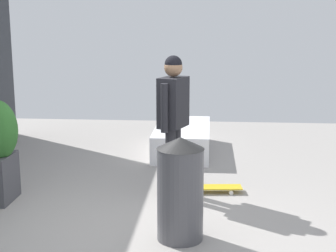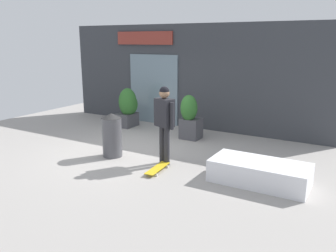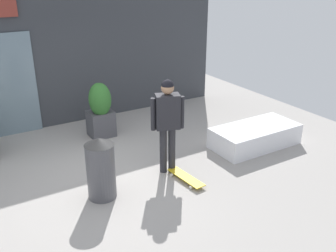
{
  "view_description": "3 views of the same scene",
  "coord_description": "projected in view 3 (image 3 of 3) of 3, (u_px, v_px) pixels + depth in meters",
  "views": [
    {
      "loc": [
        -5.02,
        -0.8,
        2.17
      ],
      "look_at": [
        1.21,
        -0.28,
        0.87
      ],
      "focal_mm": 54.42,
      "sensor_mm": 36.0,
      "label": 1
    },
    {
      "loc": [
        5.02,
        -6.76,
        2.74
      ],
      "look_at": [
        1.21,
        -0.28,
        0.87
      ],
      "focal_mm": 37.4,
      "sensor_mm": 36.0,
      "label": 2
    },
    {
      "loc": [
        -2.01,
        -5.63,
        3.47
      ],
      "look_at": [
        1.21,
        -0.28,
        0.87
      ],
      "focal_mm": 40.2,
      "sensor_mm": 36.0,
      "label": 3
    }
  ],
  "objects": [
    {
      "name": "snow_ledge",
      "position": [
        255.0,
        136.0,
        7.96
      ],
      "size": [
        1.87,
        0.9,
        0.44
      ],
      "primitive_type": "cube",
      "color": "white",
      "rests_on": "ground_plane"
    },
    {
      "name": "skateboarder",
      "position": [
        168.0,
        117.0,
        6.6
      ],
      "size": [
        0.57,
        0.39,
        1.76
      ],
      "rotation": [
        0.0,
        0.0,
        -1.92
      ],
      "color": "#28282D",
      "rests_on": "ground_plane"
    },
    {
      "name": "trash_bin",
      "position": [
        101.0,
        168.0,
        6.03
      ],
      "size": [
        0.47,
        0.47,
        1.06
      ],
      "color": "#4C4C51",
      "rests_on": "ground_plane"
    },
    {
      "name": "skateboard",
      "position": [
        186.0,
        177.0,
        6.68
      ],
      "size": [
        0.31,
        0.85,
        0.08
      ],
      "rotation": [
        0.0,
        0.0,
        -1.47
      ],
      "color": "gold",
      "rests_on": "ground_plane"
    },
    {
      "name": "ground_plane",
      "position": [
        102.0,
        179.0,
        6.74
      ],
      "size": [
        12.0,
        12.0,
        0.0
      ],
      "primitive_type": "plane",
      "color": "#9E9993"
    },
    {
      "name": "building_facade",
      "position": [
        44.0,
        59.0,
        8.55
      ],
      "size": [
        8.9,
        0.31,
        3.21
      ],
      "color": "#383A3F",
      "rests_on": "ground_plane"
    },
    {
      "name": "planter_box_left",
      "position": [
        100.0,
        108.0,
        8.21
      ],
      "size": [
        0.54,
        0.6,
        1.26
      ],
      "color": "#47474C",
      "rests_on": "ground_plane"
    }
  ]
}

